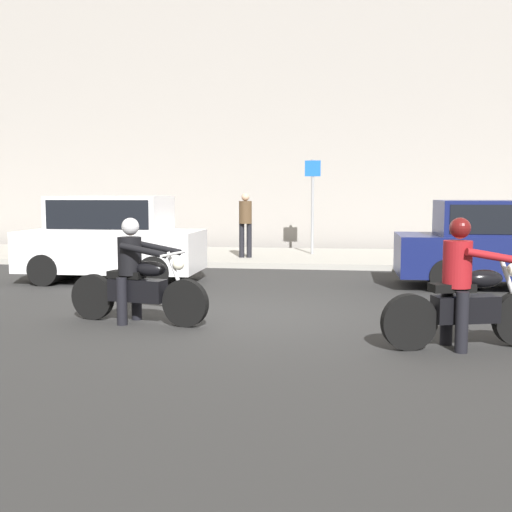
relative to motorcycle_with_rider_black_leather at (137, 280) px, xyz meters
name	(u,v)px	position (x,y,z in m)	size (l,w,h in m)	color
ground_plane	(252,315)	(1.55, 0.83, -0.62)	(80.00, 80.00, 0.00)	#292929
sidewalk_slab	(294,257)	(1.55, 8.83, -0.55)	(40.00, 4.40, 0.14)	#99968E
building_facade	(304,28)	(1.55, 12.23, 6.51)	(40.00, 1.40, 14.27)	gray
motorcycle_with_rider_black_leather	(137,280)	(0.00, 0.00, 0.00)	(2.17, 0.79, 1.51)	black
motorcycle_with_rider_crimson	(465,295)	(4.38, -0.87, 0.03)	(2.04, 0.84, 1.58)	black
parked_hatchback_white	(112,238)	(-1.90, 3.99, 0.31)	(3.71, 1.76, 1.80)	silver
parked_sedan_navy	(509,243)	(6.14, 4.26, 0.26)	(4.46, 1.82, 1.72)	#11194C
street_sign_post	(313,197)	(2.03, 9.17, 1.12)	(0.44, 0.08, 2.65)	gray
pedestrian_bystander	(245,220)	(0.32, 7.93, 0.52)	(0.34, 0.34, 1.72)	black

